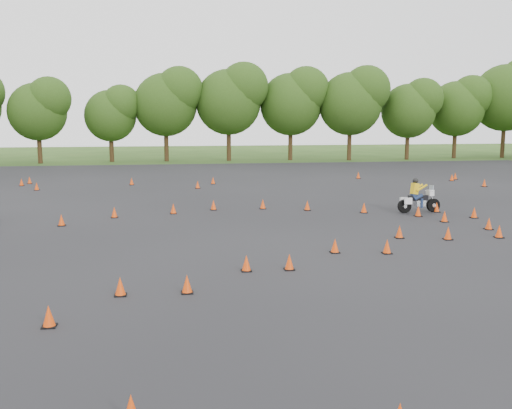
{
  "coord_description": "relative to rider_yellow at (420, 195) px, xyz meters",
  "views": [
    {
      "loc": [
        -3.1,
        -16.61,
        4.44
      ],
      "look_at": [
        0.0,
        4.0,
        1.2
      ],
      "focal_mm": 40.0,
      "sensor_mm": 36.0,
      "label": 1
    }
  ],
  "objects": [
    {
      "name": "treeline",
      "position": [
        -5.63,
        26.85,
        3.87
      ],
      "size": [
        87.04,
        32.42,
        11.09
      ],
      "color": "#274213",
      "rests_on": "ground"
    },
    {
      "name": "rider_yellow",
      "position": [
        0.0,
        0.0,
        0.0
      ],
      "size": [
        2.11,
        0.78,
        1.6
      ],
      "primitive_type": null,
      "rotation": [
        0.0,
        0.0,
        0.07
      ],
      "color": "gold",
      "rests_on": "ground"
    },
    {
      "name": "ground",
      "position": [
        -8.28,
        -8.09,
        -0.81
      ],
      "size": [
        140.0,
        140.0,
        0.0
      ],
      "primitive_type": "plane",
      "color": "#2D5119",
      "rests_on": "ground"
    },
    {
      "name": "asphalt_pad",
      "position": [
        -8.28,
        -2.09,
        -0.8
      ],
      "size": [
        62.0,
        62.0,
        0.0
      ],
      "primitive_type": "plane",
      "color": "black",
      "rests_on": "ground"
    },
    {
      "name": "traffic_cones",
      "position": [
        -8.28,
        -2.28,
        -0.58
      ],
      "size": [
        36.14,
        32.78,
        0.45
      ],
      "color": "#EC4409",
      "rests_on": "asphalt_pad"
    }
  ]
}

